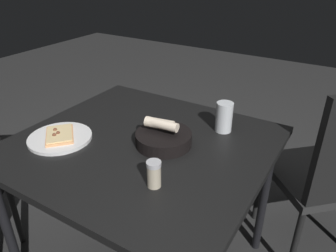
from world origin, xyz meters
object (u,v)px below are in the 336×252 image
(bread_basket, at_px, (164,137))
(beer_glass, at_px, (224,119))
(dining_table, at_px, (142,156))
(chair_far, at_px, (334,168))
(pizza_plate, at_px, (60,137))
(pepper_shaker, at_px, (154,175))

(bread_basket, distance_m, beer_glass, 0.28)
(dining_table, relative_size, bread_basket, 4.43)
(bread_basket, bearing_deg, chair_far, 39.39)
(pizza_plate, xyz_separation_m, pepper_shaker, (0.49, -0.05, 0.03))
(pizza_plate, relative_size, beer_glass, 1.99)
(dining_table, xyz_separation_m, pepper_shaker, (0.20, -0.20, 0.11))
(beer_glass, xyz_separation_m, chair_far, (0.45, 0.27, -0.25))
(dining_table, height_order, beer_glass, beer_glass)
(pepper_shaker, xyz_separation_m, chair_far, (0.49, 0.73, -0.23))
(bread_basket, xyz_separation_m, chair_far, (0.60, 0.50, -0.23))
(bread_basket, height_order, pepper_shaker, bread_basket)
(pizza_plate, distance_m, chair_far, 1.22)
(pizza_plate, bearing_deg, dining_table, 27.46)
(beer_glass, bearing_deg, dining_table, -132.45)
(dining_table, xyz_separation_m, bread_basket, (0.09, 0.03, 0.10))
(dining_table, bearing_deg, pizza_plate, -152.54)
(pizza_plate, bearing_deg, pepper_shaker, -5.71)
(pepper_shaker, height_order, chair_far, chair_far)
(beer_glass, bearing_deg, pepper_shaker, -95.31)
(pizza_plate, distance_m, bread_basket, 0.42)
(dining_table, xyz_separation_m, chair_far, (0.69, 0.53, -0.13))
(dining_table, bearing_deg, chair_far, 37.52)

